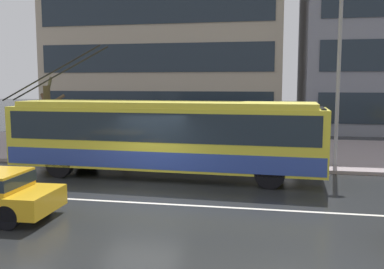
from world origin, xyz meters
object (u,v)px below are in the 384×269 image
pedestrian_at_shelter (126,122)px  pedestrian_approaching_curb (90,124)px  trolleybus (165,135)px  street_tree_bare (48,112)px  street_lamp (339,66)px

pedestrian_at_shelter → pedestrian_approaching_curb: 1.89m
trolleybus → street_tree_bare: trolleybus is taller
pedestrian_approaching_curb → street_lamp: bearing=0.7°
pedestrian_approaching_curb → pedestrian_at_shelter: bearing=50.0°
pedestrian_at_shelter → trolleybus: bearing=-53.5°
trolleybus → street_lamp: bearing=22.4°
pedestrian_approaching_curb → street_tree_bare: 4.10m
trolleybus → pedestrian_at_shelter: size_ratio=6.67×
street_lamp → street_tree_bare: bearing=171.4°
pedestrian_at_shelter → street_lamp: 10.11m
pedestrian_at_shelter → street_lamp: size_ratio=0.27×
street_lamp → street_tree_bare: street_lamp is taller
pedestrian_approaching_curb → street_lamp: street_lamp is taller
street_lamp → pedestrian_at_shelter: bearing=172.3°
pedestrian_at_shelter → street_lamp: (9.70, -1.31, 2.55)m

